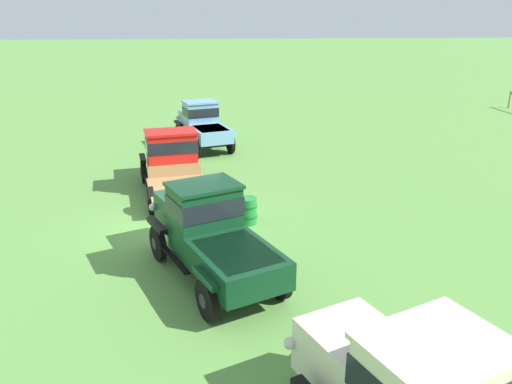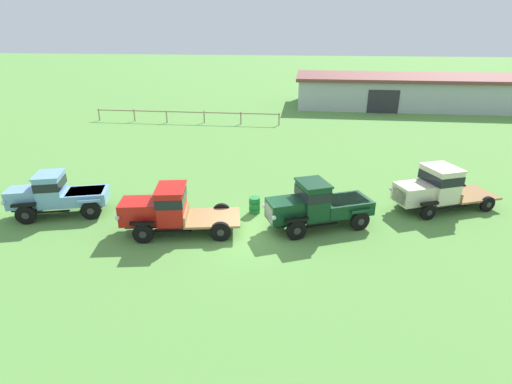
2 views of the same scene
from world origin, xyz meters
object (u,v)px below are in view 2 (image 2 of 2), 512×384
object	(u,v)px
farm_shed	(412,91)
vintage_truck_far_side	(436,188)
vintage_truck_midrow_center	(317,204)
oil_drum_beside_row	(255,205)
vintage_truck_second_in_line	(167,209)
vintage_truck_foreground_near	(56,194)

from	to	relation	value
farm_shed	vintage_truck_far_side	world-z (taller)	farm_shed
vintage_truck_midrow_center	oil_drum_beside_row	xyz separation A→B (m)	(-2.97, 1.15, -0.71)
farm_shed	vintage_truck_midrow_center	distance (m)	33.47
farm_shed	vintage_truck_second_in_line	world-z (taller)	farm_shed
vintage_truck_foreground_near	oil_drum_beside_row	distance (m)	9.53
vintage_truck_midrow_center	oil_drum_beside_row	size ratio (longest dim) A/B	6.28
vintage_truck_far_side	oil_drum_beside_row	world-z (taller)	vintage_truck_far_side
vintage_truck_foreground_near	vintage_truck_second_in_line	size ratio (longest dim) A/B	0.87
farm_shed	vintage_truck_far_side	bearing A→B (deg)	-100.57
farm_shed	vintage_truck_foreground_near	size ratio (longest dim) A/B	5.50
vintage_truck_foreground_near	vintage_truck_midrow_center	world-z (taller)	vintage_truck_midrow_center
farm_shed	oil_drum_beside_row	world-z (taller)	farm_shed
vintage_truck_second_in_line	vintage_truck_midrow_center	world-z (taller)	vintage_truck_midrow_center
vintage_truck_foreground_near	vintage_truck_far_side	xyz separation A→B (m)	(18.21, 2.86, 0.06)
vintage_truck_far_side	vintage_truck_foreground_near	bearing A→B (deg)	-171.07
vintage_truck_foreground_near	vintage_truck_midrow_center	size ratio (longest dim) A/B	0.94
farm_shed	vintage_truck_midrow_center	bearing A→B (deg)	-109.60
vintage_truck_midrow_center	vintage_truck_far_side	world-z (taller)	vintage_truck_far_side
farm_shed	vintage_truck_second_in_line	xyz separation A→B (m)	(-17.75, -32.81, -0.62)
oil_drum_beside_row	vintage_truck_midrow_center	bearing A→B (deg)	-21.22
vintage_truck_second_in_line	vintage_truck_midrow_center	xyz separation A→B (m)	(6.52, 1.28, -0.00)
farm_shed	vintage_truck_foreground_near	distance (m)	39.56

